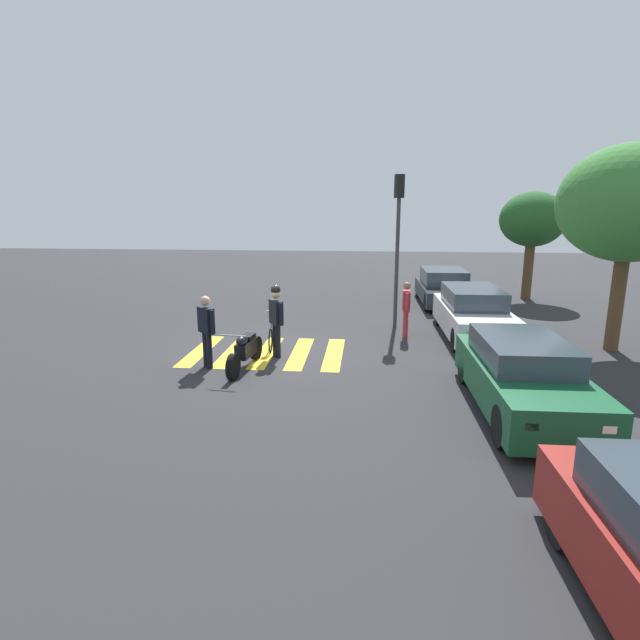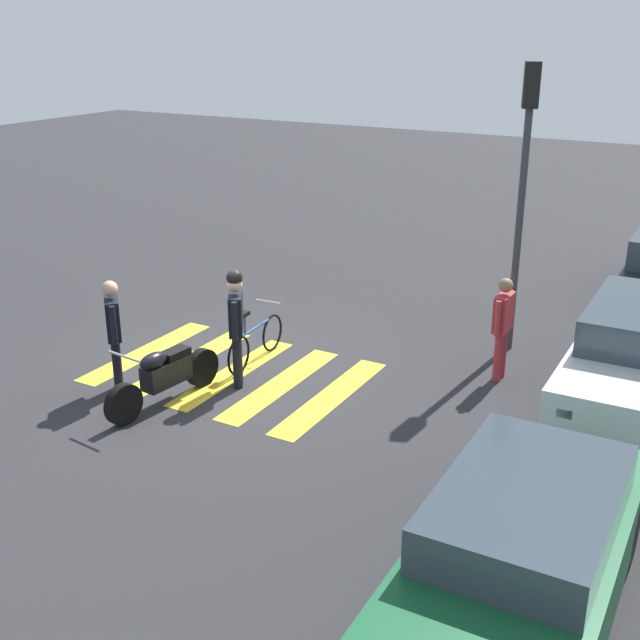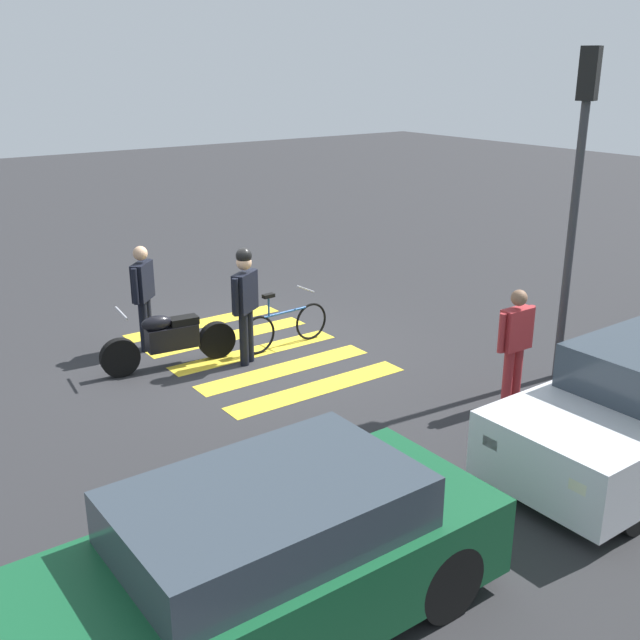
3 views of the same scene
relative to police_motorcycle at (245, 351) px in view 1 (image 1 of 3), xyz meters
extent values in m
plane|color=#2B2B2D|center=(-1.38, 0.24, -0.45)|extent=(60.00, 60.00, 0.00)
cylinder|color=black|center=(0.79, -0.09, -0.15)|extent=(0.61, 0.21, 0.60)
cylinder|color=black|center=(-0.77, 0.09, -0.15)|extent=(0.61, 0.21, 0.60)
cube|color=black|center=(-0.04, 0.00, 0.03)|extent=(0.83, 0.37, 0.36)
ellipsoid|color=black|center=(0.19, -0.02, 0.30)|extent=(0.50, 0.29, 0.24)
cube|color=black|center=(-0.24, 0.03, 0.27)|extent=(0.46, 0.29, 0.12)
cylinder|color=#A5A5AD|center=(0.71, -0.08, 0.55)|extent=(0.11, 0.62, 0.04)
torus|color=black|center=(-2.49, 0.28, -0.12)|extent=(0.65, 0.08, 0.65)
torus|color=black|center=(-1.40, 0.35, -0.12)|extent=(0.65, 0.08, 0.65)
cylinder|color=#1E4C8C|center=(-1.94, 0.31, 0.16)|extent=(0.86, 0.09, 0.04)
cylinder|color=#1E4C8C|center=(-1.61, 0.33, 0.33)|extent=(0.03, 0.03, 0.34)
cube|color=black|center=(-1.61, 0.33, 0.51)|extent=(0.21, 0.11, 0.06)
cylinder|color=#99999E|center=(-2.38, 0.29, 0.48)|extent=(0.06, 0.46, 0.03)
cylinder|color=black|center=(-0.97, 0.62, -0.01)|extent=(0.14, 0.14, 0.87)
cylinder|color=black|center=(-1.12, 0.53, -0.01)|extent=(0.14, 0.14, 0.87)
cube|color=black|center=(-1.04, 0.57, 0.73)|extent=(0.54, 0.44, 0.62)
sphere|color=tan|center=(-1.04, 0.57, 1.20)|extent=(0.24, 0.24, 0.24)
cylinder|color=black|center=(-0.79, 0.74, 0.73)|extent=(0.09, 0.09, 0.59)
cylinder|color=black|center=(-1.30, 0.41, 0.73)|extent=(0.09, 0.09, 0.59)
sphere|color=black|center=(-1.04, 0.57, 1.31)|extent=(0.25, 0.25, 0.25)
cylinder|color=black|center=(0.06, -0.86, -0.01)|extent=(0.14, 0.14, 0.87)
cylinder|color=black|center=(-0.07, -0.99, -0.01)|extent=(0.14, 0.14, 0.87)
cube|color=black|center=(0.00, -0.92, 0.73)|extent=(0.50, 0.50, 0.62)
sphere|color=tan|center=(0.00, -0.92, 1.19)|extent=(0.24, 0.24, 0.24)
cylinder|color=black|center=(0.21, -0.71, 0.73)|extent=(0.09, 0.09, 0.58)
cylinder|color=black|center=(-0.22, -1.14, 0.73)|extent=(0.09, 0.09, 0.58)
cylinder|color=#B22D33|center=(-3.18, 4.02, -0.04)|extent=(0.14, 0.14, 0.82)
cylinder|color=#B22D33|center=(-3.36, 4.03, -0.04)|extent=(0.14, 0.14, 0.82)
cube|color=#B22D33|center=(-3.27, 4.03, 0.66)|extent=(0.48, 0.21, 0.58)
sphere|color=#8C664C|center=(-3.27, 4.03, 1.10)|extent=(0.22, 0.22, 0.22)
cylinder|color=#B22D33|center=(-2.98, 4.02, 0.66)|extent=(0.09, 0.09, 0.55)
cylinder|color=#B22D33|center=(-3.56, 4.03, 0.66)|extent=(0.09, 0.09, 0.55)
cube|color=yellow|center=(-1.38, -1.56, -0.44)|extent=(2.97, 0.45, 0.01)
cube|color=yellow|center=(-1.38, -0.66, -0.44)|extent=(2.97, 0.45, 0.01)
cube|color=yellow|center=(-1.38, 0.24, -0.44)|extent=(2.97, 0.45, 0.01)
cube|color=yellow|center=(-1.38, 1.14, -0.44)|extent=(2.97, 0.45, 0.01)
cube|color=yellow|center=(-1.38, 2.04, -0.44)|extent=(2.97, 0.45, 0.01)
cylinder|color=black|center=(-7.15, 6.70, -0.11)|extent=(0.68, 0.23, 0.68)
cylinder|color=black|center=(-7.13, 5.11, -0.11)|extent=(0.68, 0.23, 0.68)
cylinder|color=black|center=(-10.05, 6.67, -0.11)|extent=(0.68, 0.23, 0.68)
cylinder|color=black|center=(-10.03, 5.08, -0.11)|extent=(0.68, 0.23, 0.68)
cube|color=black|center=(-8.59, 5.89, 0.03)|extent=(4.29, 1.85, 0.59)
cube|color=#333D47|center=(-8.80, 5.89, 0.62)|extent=(2.32, 1.62, 0.59)
cube|color=#F2EDCC|center=(-6.50, 6.49, 0.12)|extent=(0.08, 0.20, 0.12)
cube|color=#F2EDCC|center=(-6.49, 5.33, 0.12)|extent=(0.08, 0.20, 0.12)
cylinder|color=black|center=(-1.93, 6.78, -0.12)|extent=(0.65, 0.23, 0.65)
cylinder|color=black|center=(-1.91, 5.28, -0.12)|extent=(0.65, 0.23, 0.65)
cylinder|color=black|center=(-5.04, 6.74, -0.12)|extent=(0.65, 0.23, 0.65)
cylinder|color=black|center=(-5.02, 5.25, -0.12)|extent=(0.65, 0.23, 0.65)
cube|color=silver|center=(-3.48, 6.01, 0.11)|extent=(4.59, 1.76, 0.75)
cube|color=#333D47|center=(-3.70, 6.01, 0.75)|extent=(2.48, 1.54, 0.53)
cube|color=#F2EDCC|center=(-1.24, 6.59, 0.22)|extent=(0.08, 0.20, 0.12)
cube|color=#F2EDCC|center=(-1.22, 5.49, 0.22)|extent=(0.08, 0.20, 0.12)
cylinder|color=black|center=(3.55, 6.59, -0.09)|extent=(0.71, 0.23, 0.71)
cylinder|color=black|center=(3.57, 5.10, -0.09)|extent=(0.71, 0.23, 0.71)
cylinder|color=black|center=(0.51, 6.56, -0.09)|extent=(0.71, 0.23, 0.71)
cylinder|color=black|center=(0.53, 5.07, -0.09)|extent=(0.71, 0.23, 0.71)
cube|color=#14512D|center=(2.04, 5.83, 0.12)|extent=(4.48, 1.76, 0.74)
cube|color=#333D47|center=(1.82, 5.83, 0.71)|extent=(2.43, 1.53, 0.46)
cube|color=#F2EDCC|center=(4.23, 6.40, 0.23)|extent=(0.08, 0.20, 0.12)
cube|color=#F2EDCC|center=(4.24, 5.31, 0.23)|extent=(0.08, 0.20, 0.12)
cylinder|color=black|center=(6.02, 5.16, -0.14)|extent=(0.62, 0.23, 0.62)
cylinder|color=#38383D|center=(-4.59, 3.79, 1.57)|extent=(0.12, 0.12, 4.04)
cube|color=black|center=(-4.59, 3.79, 3.95)|extent=(0.31, 0.31, 0.70)
sphere|color=red|center=(-4.71, 3.74, 4.18)|extent=(0.16, 0.16, 0.16)
sphere|color=orange|center=(-4.71, 3.74, 3.95)|extent=(0.16, 0.16, 0.16)
sphere|color=green|center=(-4.71, 3.74, 3.72)|extent=(0.16, 0.16, 0.16)
cylinder|color=brown|center=(-10.12, 9.50, 0.70)|extent=(0.39, 0.39, 2.29)
ellipsoid|color=#235623|center=(-10.12, 9.50, 2.82)|extent=(2.59, 2.59, 2.20)
cylinder|color=brown|center=(-2.49, 9.50, 0.84)|extent=(0.36, 0.36, 2.57)
ellipsoid|color=#387A33|center=(-2.49, 9.50, 3.44)|extent=(3.52, 3.52, 2.99)
camera|label=1|loc=(11.38, 2.85, 3.42)|focal=28.38mm
camera|label=2|loc=(8.22, 7.23, 4.87)|focal=45.00mm
camera|label=3|loc=(4.50, 10.27, 4.09)|focal=42.24mm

